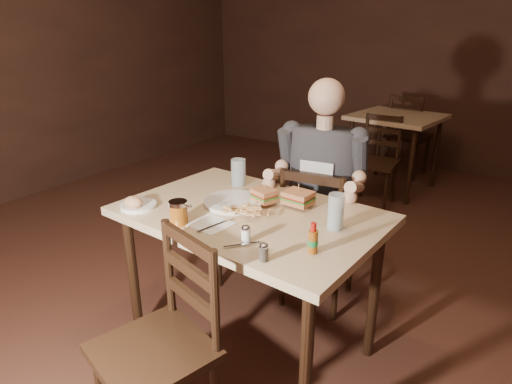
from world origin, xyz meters
The scene contains 24 objects.
room_shell centered at (0.00, 0.00, 1.40)m, with size 7.00×7.00×7.00m.
main_table centered at (0.10, -0.31, 0.69)m, with size 1.24×0.87×0.77m.
bg_table centered at (-0.05, 2.50, 0.68)m, with size 0.90×0.90×0.77m.
chair_far centered at (0.19, 0.27, 0.43)m, with size 0.40×0.44×0.87m, color black, non-canonical shape.
chair_near centered at (0.10, -0.96, 0.43)m, with size 0.40×0.44×0.86m, color black, non-canonical shape.
bg_chair_far centered at (-0.05, 3.05, 0.45)m, with size 0.42×0.46×0.91m, color black, non-canonical shape.
bg_chair_near centered at (-0.05, 1.95, 0.41)m, with size 0.38×0.42×0.83m, color black, non-canonical shape.
diner centered at (0.20, 0.23, 0.89)m, with size 0.51×0.40×0.88m, color #333439, non-canonical shape.
dinner_plate centered at (-0.02, -0.28, 0.78)m, with size 0.28×0.28×0.02m, color white.
sandwich_left centered at (0.10, -0.20, 0.83)m, with size 0.11×0.09×0.10m, color tan, non-canonical shape.
sandwich_right centered at (0.26, -0.13, 0.84)m, with size 0.13×0.11×0.11m, color tan, non-canonical shape.
fries_pile centered at (0.13, -0.37, 0.80)m, with size 0.24×0.17×0.04m, color tan, non-canonical shape.
ketchup_dollop centered at (0.16, -0.34, 0.79)m, with size 0.04×0.04×0.01m, color maroon.
glass_left centered at (-0.16, -0.05, 0.84)m, with size 0.08×0.08×0.15m, color silver.
glass_right centered at (0.50, -0.26, 0.85)m, with size 0.07×0.07×0.16m, color silver.
hot_sauce centered at (0.52, -0.50, 0.83)m, with size 0.04×0.04×0.12m, color #89450F, non-canonical shape.
salt_shaker centered at (0.26, -0.57, 0.80)m, with size 0.04×0.04×0.07m, color white, non-canonical shape.
pepper_shaker centered at (0.40, -0.66, 0.80)m, with size 0.04×0.04×0.07m, color #38332D, non-canonical shape.
syrup_dispenser centered at (-0.08, -0.59, 0.82)m, with size 0.08×0.08×0.11m, color #89450F, non-canonical shape.
napkin centered at (0.04, -0.52, 0.77)m, with size 0.17×0.16×0.00m, color white.
knife centered at (0.07, -0.52, 0.78)m, with size 0.01×0.20×0.00m, color silver.
fork centered at (0.27, -0.61, 0.78)m, with size 0.01×0.15×0.00m, color silver.
side_plate centered at (-0.37, -0.57, 0.78)m, with size 0.17×0.17×0.01m, color white.
bread_roll centered at (-0.36, -0.60, 0.81)m, with size 0.09×0.08×0.06m, color tan.
Camera 1 is at (1.14, -1.81, 1.56)m, focal length 30.00 mm.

